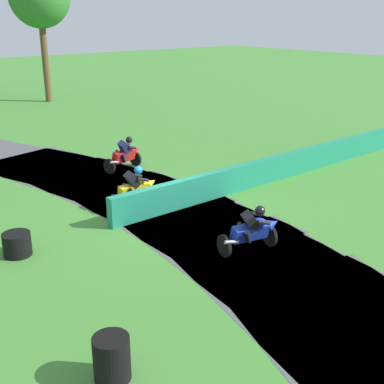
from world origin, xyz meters
TOP-DOWN VIEW (x-y plane):
  - ground_plane at (0.00, 0.00)m, footprint 120.00×120.00m
  - track_asphalt at (-0.63, -0.00)m, footprint 6.83×25.30m
  - safety_barrier at (5.02, 0.02)m, footprint 14.45×0.36m
  - motorcycle_lead_blue at (-0.14, -3.67)m, footprint 1.70×1.05m
  - motorcycle_chase_yellow at (-0.73, 0.87)m, footprint 1.68×0.70m
  - motorcycle_trailing_red at (1.23, 4.60)m, footprint 1.71×1.04m
  - tire_stack_near at (-5.41, -5.54)m, footprint 0.63×0.63m
  - tire_stack_mid_a at (-4.91, -0.01)m, footprint 0.72×0.72m

SIDE VIEW (x-z plane):
  - ground_plane at x=0.00m, z-range 0.00..0.00m
  - track_asphalt at x=-0.63m, z-range 0.00..0.01m
  - tire_stack_mid_a at x=-4.91m, z-range 0.00..0.60m
  - tire_stack_near at x=-5.41m, z-range 0.00..0.80m
  - safety_barrier at x=5.02m, z-range 0.00..0.90m
  - motorcycle_lead_blue at x=-0.14m, z-range -0.08..1.35m
  - motorcycle_trailing_red at x=1.23m, z-range -0.07..1.35m
  - motorcycle_chase_yellow at x=-0.73m, z-range -0.05..1.37m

